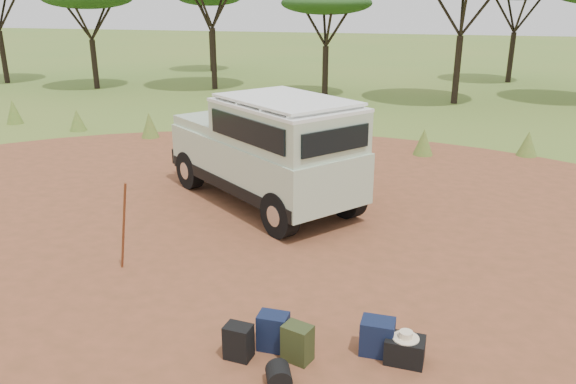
% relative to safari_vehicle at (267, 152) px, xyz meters
% --- Properties ---
extents(ground, '(140.00, 140.00, 0.00)m').
position_rel_safari_vehicle_xyz_m(ground, '(0.27, -3.16, -1.22)').
color(ground, '#547E2C').
rests_on(ground, ground).
extents(dirt_clearing, '(23.00, 23.00, 0.01)m').
position_rel_safari_vehicle_xyz_m(dirt_clearing, '(0.27, -3.16, -1.21)').
color(dirt_clearing, brown).
rests_on(dirt_clearing, ground).
extents(grass_fringe, '(36.60, 1.60, 0.90)m').
position_rel_safari_vehicle_xyz_m(grass_fringe, '(0.39, 5.51, -0.81)').
color(grass_fringe, '#547E2C').
rests_on(grass_fringe, ground).
extents(safari_vehicle, '(5.29, 4.78, 2.52)m').
position_rel_safari_vehicle_xyz_m(safari_vehicle, '(0.00, 0.00, 0.00)').
color(safari_vehicle, '#B5CAAC').
rests_on(safari_vehicle, ground).
extents(walking_staff, '(0.42, 0.27, 1.66)m').
position_rel_safari_vehicle_xyz_m(walking_staff, '(-1.33, -3.88, -0.39)').
color(walking_staff, brown).
rests_on(walking_staff, ground).
extents(backpack_black, '(0.37, 0.29, 0.48)m').
position_rel_safari_vehicle_xyz_m(backpack_black, '(1.35, -5.71, -0.98)').
color(backpack_black, black).
rests_on(backpack_black, ground).
extents(backpack_navy, '(0.40, 0.29, 0.52)m').
position_rel_safari_vehicle_xyz_m(backpack_navy, '(1.73, -5.39, -0.96)').
color(backpack_navy, '#122139').
rests_on(backpack_navy, ground).
extents(backpack_olive, '(0.43, 0.36, 0.51)m').
position_rel_safari_vehicle_xyz_m(backpack_olive, '(2.10, -5.56, -0.96)').
color(backpack_olive, '#303B1B').
rests_on(backpack_olive, ground).
extents(duffel_navy, '(0.44, 0.33, 0.49)m').
position_rel_safari_vehicle_xyz_m(duffel_navy, '(3.08, -5.13, -0.97)').
color(duffel_navy, '#122139').
rests_on(duffel_navy, ground).
extents(hard_case, '(0.51, 0.38, 0.35)m').
position_rel_safari_vehicle_xyz_m(hard_case, '(3.45, -5.24, -1.04)').
color(hard_case, black).
rests_on(hard_case, ground).
extents(stuff_sack, '(0.40, 0.40, 0.30)m').
position_rel_safari_vehicle_xyz_m(stuff_sack, '(2.02, -6.13, -1.07)').
color(stuff_sack, black).
rests_on(stuff_sack, ground).
extents(safari_hat, '(0.34, 0.34, 0.10)m').
position_rel_safari_vehicle_xyz_m(safari_hat, '(3.45, -5.24, -0.83)').
color(safari_hat, beige).
rests_on(safari_hat, hard_case).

